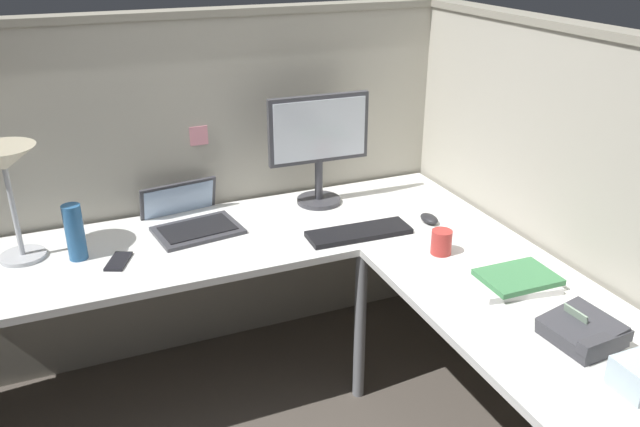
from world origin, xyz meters
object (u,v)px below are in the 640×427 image
Objects in this scene: book_stack at (514,280)px; computer_mouse at (429,219)px; office_phone at (583,333)px; cell_phone at (119,261)px; laptop at (189,219)px; desk_lamp_dome at (5,168)px; tissue_box at (639,376)px; thermos_flask at (75,232)px; keyboard at (359,232)px; monitor at (319,141)px; coffee_mug at (441,242)px.

computer_mouse is at bearing 89.54° from book_stack.
office_phone is (-0.04, -0.94, 0.02)m from computer_mouse.
cell_phone is (-1.27, 0.14, -0.01)m from computer_mouse.
laptop is 0.95× the size of desk_lamp_dome.
tissue_box is (-0.05, -0.59, 0.02)m from book_stack.
thermos_flask is at bearing -162.03° from laptop.
keyboard is at bearing -12.00° from thermos_flask.
office_phone reaches higher than cell_phone.
laptop is 3.54× the size of tissue_box.
monitor reaches higher than keyboard.
office_phone is (1.24, -1.07, 0.03)m from cell_phone.
coffee_mug is (1.49, -0.58, -0.32)m from desk_lamp_dome.
desk_lamp_dome reaches higher than laptop.
cell_phone is at bearing -34.68° from thermos_flask.
monitor is 1.62× the size of book_stack.
office_phone is at bearing -94.89° from book_stack.
coffee_mug is 0.90m from tissue_box.
keyboard is at bearing 103.34° from tissue_box.
computer_mouse is (0.33, -0.00, 0.01)m from keyboard.
thermos_flask is (-0.14, 0.09, 0.10)m from cell_phone.
thermos_flask reaches higher than computer_mouse.
tissue_box is at bearing -92.74° from computer_mouse.
monitor reaches higher than laptop.
office_phone is at bearing -83.63° from coffee_mug.
tissue_box reaches higher than cell_phone.
cell_phone is 1.50× the size of coffee_mug.
cell_phone is 1.78m from tissue_box.
book_stack is (0.33, -0.58, 0.01)m from keyboard.
thermos_flask is (0.20, -0.09, -0.25)m from desk_lamp_dome.
monitor is 1.18× the size of laptop.
coffee_mug is (0.84, -0.65, 0.02)m from laptop.
tissue_box is at bearing -43.72° from desk_lamp_dome.
monitor reaches higher than tissue_box.
computer_mouse is 0.29m from coffee_mug.
monitor is 2.30× the size of office_phone.
monitor reaches higher than office_phone.
office_phone reaches higher than book_stack.
keyboard is 1.36m from desk_lamp_dome.
computer_mouse is (0.95, -0.38, -0.01)m from laptop.
tissue_box is at bearing -59.89° from laptop.
computer_mouse is (0.35, -0.38, -0.28)m from monitor.
tissue_box is at bearing -86.49° from coffee_mug.
computer_mouse is 0.34× the size of book_stack.
computer_mouse is at bearing -21.80° from laptop.
desk_lamp_dome is at bearing 141.36° from office_phone.
monitor is at bearing 110.02° from book_stack.
office_phone is 0.36m from book_stack.
monitor is at bearing 110.53° from coffee_mug.
coffee_mug is (-0.11, 0.31, 0.03)m from book_stack.
computer_mouse is 0.72× the size of cell_phone.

